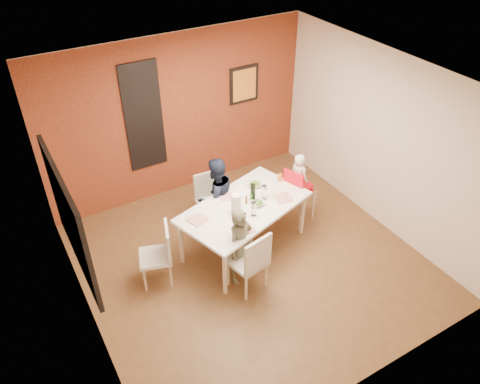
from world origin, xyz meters
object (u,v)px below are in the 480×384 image
chair_near (252,260)px  chair_far (209,197)px  high_chair (297,191)px  wine_bottle (253,193)px  child_near (241,246)px  toddler (299,173)px  dining_table (244,210)px  chair_left (161,252)px  paper_towel_roll (236,204)px  child_far (216,197)px

chair_near → chair_far: size_ratio=1.09×
high_chair → wine_bottle: bearing=76.2°
child_near → toddler: (1.40, 0.67, 0.31)m
wine_bottle → dining_table: bearing=-165.5°
chair_far → toddler: 1.42m
chair_left → paper_towel_roll: size_ratio=3.01×
dining_table → chair_near: 0.87m
high_chair → child_far: size_ratio=0.77×
dining_table → chair_far: bearing=101.6°
child_far → wine_bottle: size_ratio=4.62×
chair_far → chair_left: 1.38m
dining_table → child_far: size_ratio=1.61×
chair_left → child_near: size_ratio=0.77×
chair_left → paper_towel_roll: paper_towel_roll is taller
chair_far → child_near: (-0.21, -1.32, 0.10)m
toddler → paper_towel_roll: 1.23m
child_near → child_far: bearing=61.9°
high_chair → child_near: (-1.38, -0.65, -0.00)m
child_near → paper_towel_roll: (0.19, 0.46, 0.33)m
dining_table → chair_left: (-1.29, -0.00, -0.20)m
chair_left → toddler: bearing=111.7°
chair_near → toddler: size_ratio=1.52×
chair_far → wine_bottle: size_ratio=3.14×
chair_far → child_far: size_ratio=0.68×
chair_far → child_near: child_near is taller
child_near → wine_bottle: size_ratio=4.25×
chair_near → high_chair: 1.63m
toddler → paper_towel_roll: toddler is taller
dining_table → child_near: child_near is taller
dining_table → wine_bottle: bearing=14.5°
chair_left → toddler: 2.36m
high_chair → dining_table: bearing=77.7°
chair_far → chair_near: bearing=-92.8°
dining_table → chair_near: bearing=-114.3°
chair_near → child_near: (-0.02, 0.24, 0.06)m
chair_near → wine_bottle: size_ratio=3.44×
dining_table → toddler: size_ratio=3.29×
toddler → wine_bottle: (-0.87, -0.09, 0.01)m
child_far → toddler: child_far is taller
high_chair → paper_towel_roll: (-1.19, -0.19, 0.33)m
chair_far → dining_table: bearing=-74.2°
high_chair → wine_bottle: 0.91m
chair_far → high_chair: size_ratio=0.88×
wine_bottle → paper_towel_roll: (-0.34, -0.12, 0.01)m
high_chair → wine_bottle: (-0.85, -0.08, 0.32)m
chair_near → chair_left: chair_near is taller
dining_table → high_chair: size_ratio=2.10×
child_near → chair_near: bearing=-103.6°
wine_bottle → toddler: bearing=6.0°
chair_near → child_far: (0.18, 1.32, 0.11)m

